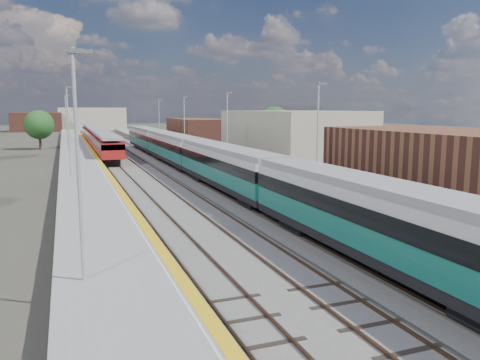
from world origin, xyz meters
TOP-DOWN VIEW (x-y plane):
  - ground at (0.00, 50.00)m, footprint 320.00×320.00m
  - ballast_bed at (-2.25, 52.50)m, footprint 10.50×155.00m
  - tracks at (-1.65, 54.18)m, footprint 8.96×160.00m
  - platform_right at (5.28, 52.49)m, footprint 4.70×155.00m
  - platform_left at (-9.05, 52.49)m, footprint 4.30×155.00m
  - buildings at (-18.12, 138.60)m, footprint 72.00×185.50m
  - green_train at (1.50, 37.07)m, footprint 2.79×77.84m
  - red_train at (-5.50, 73.04)m, footprint 2.65×53.85m
  - tree_c at (-14.36, 76.01)m, footprint 4.76×4.76m
  - tree_d at (19.84, 58.24)m, footprint 5.18×5.18m

SIDE VIEW (x-z plane):
  - ground at x=0.00m, z-range 0.00..0.00m
  - ballast_bed at x=-2.25m, z-range 0.00..0.06m
  - tracks at x=-1.65m, z-range 0.02..0.19m
  - platform_left at x=-9.05m, z-range -3.74..4.78m
  - platform_right at x=5.28m, z-range -3.72..4.80m
  - red_train at x=-5.50m, z-range 0.31..3.65m
  - green_train at x=1.50m, z-range 0.63..3.71m
  - tree_c at x=-14.36m, z-range 0.83..7.29m
  - tree_d at x=19.84m, z-range 0.91..7.94m
  - buildings at x=-18.12m, z-range -9.30..30.70m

